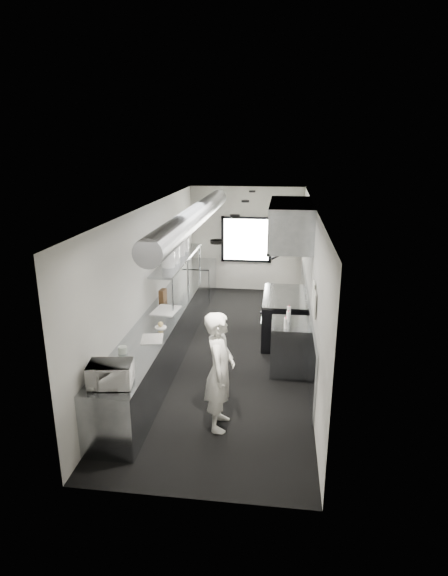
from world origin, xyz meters
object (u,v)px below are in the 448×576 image
(prep_counter, at_px, (165,336))
(bottle_station, at_px, (289,347))
(range, at_px, (283,317))
(squeeze_bottle_e, at_px, (289,312))
(microwave, at_px, (110,374))
(deli_tub_a, at_px, (115,364))
(squeeze_bottle_c, at_px, (288,317))
(exhaust_hood, at_px, (290,224))
(small_plate, at_px, (161,327))
(pass_shelf, at_px, (178,260))
(far_work_table, at_px, (200,280))
(plate_stack_b, at_px, (173,255))
(deli_tub_b, at_px, (123,350))
(knife_block, at_px, (163,295))
(squeeze_bottle_a, at_px, (286,324))
(line_cook, at_px, (220,371))
(plate_stack_c, at_px, (179,248))
(plate_stack_d, at_px, (183,243))
(cutting_board, at_px, (166,310))
(plate_stack_a, at_px, (168,259))
(squeeze_bottle_d, at_px, (289,316))
(squeeze_bottle_b, at_px, (286,322))

(prep_counter, height_order, bottle_station, same)
(range, bearing_deg, squeeze_bottle_e, -85.81)
(prep_counter, height_order, microwave, microwave)
(deli_tub_a, relative_size, squeeze_bottle_c, 0.72)
(exhaust_hood, relative_size, bottle_station, 2.44)
(prep_counter, relative_size, small_plate, 30.40)
(pass_shelf, bearing_deg, small_plate, -85.60)
(far_work_table, height_order, squeeze_bottle_c, squeeze_bottle_c)
(far_work_table, relative_size, plate_stack_b, 3.56)
(range, distance_m, deli_tub_b, 3.79)
(plate_stack_b, bearing_deg, knife_block, -107.26)
(far_work_table, distance_m, microwave, 6.39)
(squeeze_bottle_a, height_order, squeeze_bottle_c, squeeze_bottle_c)
(bottle_station, bearing_deg, squeeze_bottle_e, 96.03)
(range, distance_m, line_cook, 3.37)
(line_cook, distance_m, squeeze_bottle_e, 2.34)
(deli_tub_b, bearing_deg, far_work_table, 88.14)
(deli_tub_b, distance_m, plate_stack_c, 3.52)
(plate_stack_b, bearing_deg, squeeze_bottle_e, -22.90)
(plate_stack_d, bearing_deg, plate_stack_c, -88.43)
(far_work_table, xyz_separation_m, cutting_board, (0.01, -3.58, 0.46))
(far_work_table, height_order, line_cook, line_cook)
(squeeze_bottle_c, bearing_deg, small_plate, -165.67)
(squeeze_bottle_e, bearing_deg, far_work_table, 122.17)
(small_plate, relative_size, squeeze_bottle_a, 1.15)
(pass_shelf, distance_m, squeeze_bottle_c, 2.88)
(pass_shelf, height_order, deli_tub_a, pass_shelf)
(plate_stack_a, relative_size, plate_stack_d, 0.77)
(range, height_order, plate_stack_d, plate_stack_d)
(range, height_order, plate_stack_c, plate_stack_c)
(cutting_board, xyz_separation_m, squeeze_bottle_d, (2.25, -0.22, 0.07))
(squeeze_bottle_b, height_order, squeeze_bottle_d, squeeze_bottle_b)
(squeeze_bottle_c, bearing_deg, knife_block, 161.71)
(exhaust_hood, relative_size, plate_stack_a, 7.28)
(cutting_board, xyz_separation_m, squeeze_bottle_c, (2.24, -0.28, 0.08))
(pass_shelf, xyz_separation_m, knife_block, (-0.14, -0.85, -0.52))
(deli_tub_b, bearing_deg, line_cook, -12.02)
(plate_stack_a, distance_m, squeeze_bottle_e, 2.53)
(deli_tub_b, bearing_deg, plate_stack_b, 87.37)
(plate_stack_b, bearing_deg, small_plate, -84.32)
(deli_tub_b, xyz_separation_m, plate_stack_b, (0.13, 2.79, 0.79))
(cutting_board, xyz_separation_m, plate_stack_c, (-0.08, 1.59, 0.82))
(deli_tub_b, bearing_deg, plate_stack_d, 88.52)
(cutting_board, xyz_separation_m, plate_stack_b, (-0.06, 0.95, 0.83))
(plate_stack_b, distance_m, squeeze_bottle_c, 2.71)
(pass_shelf, height_order, plate_stack_a, plate_stack_a)
(pass_shelf, relative_size, squeeze_bottle_a, 17.49)
(range, distance_m, squeeze_bottle_c, 1.45)
(deli_tub_b, xyz_separation_m, squeeze_bottle_b, (2.39, 1.34, 0.03))
(exhaust_hood, height_order, bottle_station, exhaust_hood)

